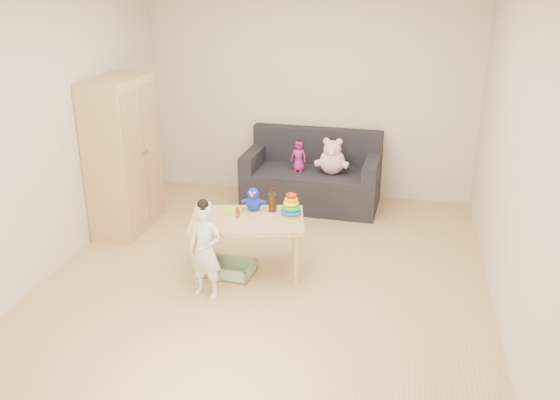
% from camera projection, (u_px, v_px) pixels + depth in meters
% --- Properties ---
extents(room, '(4.50, 4.50, 4.50)m').
position_uv_depth(room, '(268.00, 140.00, 5.10)').
color(room, tan).
rests_on(room, ground).
extents(wardrobe, '(0.46, 0.92, 1.65)m').
position_uv_depth(wardrobe, '(123.00, 155.00, 6.29)').
color(wardrobe, tan).
rests_on(wardrobe, ground).
extents(sofa, '(1.62, 0.86, 0.45)m').
position_uv_depth(sofa, '(311.00, 188.00, 7.11)').
color(sofa, black).
rests_on(sofa, ground).
extents(play_table, '(1.14, 0.85, 0.54)m').
position_uv_depth(play_table, '(248.00, 245.00, 5.53)').
color(play_table, tan).
rests_on(play_table, ground).
extents(storage_bin, '(0.43, 0.34, 0.12)m').
position_uv_depth(storage_bin, '(231.00, 269.00, 5.53)').
color(storage_bin, '#85A779').
rests_on(storage_bin, ground).
extents(toddler, '(0.35, 0.28, 0.85)m').
position_uv_depth(toddler, '(205.00, 251.00, 5.06)').
color(toddler, white).
rests_on(toddler, ground).
extents(pink_bear, '(0.35, 0.31, 0.36)m').
position_uv_depth(pink_bear, '(332.00, 159.00, 6.85)').
color(pink_bear, '#FFBBCB').
rests_on(pink_bear, sofa).
extents(doll, '(0.19, 0.13, 0.36)m').
position_uv_depth(doll, '(299.00, 157.00, 6.94)').
color(doll, '#AA1F7D').
rests_on(doll, sofa).
extents(ring_stacker, '(0.19, 0.19, 0.22)m').
position_uv_depth(ring_stacker, '(291.00, 207.00, 5.45)').
color(ring_stacker, '#E3A60B').
rests_on(ring_stacker, play_table).
extents(brown_bottle, '(0.08, 0.08, 0.23)m').
position_uv_depth(brown_bottle, '(272.00, 202.00, 5.56)').
color(brown_bottle, black).
rests_on(brown_bottle, play_table).
extents(blue_plush, '(0.24, 0.22, 0.23)m').
position_uv_depth(blue_plush, '(254.00, 199.00, 5.57)').
color(blue_plush, '#152DBE').
rests_on(blue_plush, play_table).
extents(wooden_figure, '(0.05, 0.05, 0.11)m').
position_uv_depth(wooden_figure, '(238.00, 212.00, 5.42)').
color(wooden_figure, brown).
rests_on(wooden_figure, play_table).
extents(yellow_book, '(0.19, 0.19, 0.01)m').
position_uv_depth(yellow_book, '(233.00, 211.00, 5.58)').
color(yellow_book, yellow).
rests_on(yellow_book, play_table).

